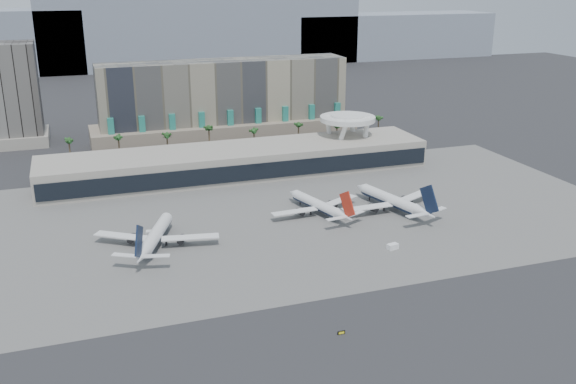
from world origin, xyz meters
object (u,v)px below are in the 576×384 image
object	(u,v)px
service_vehicle_b	(393,247)
service_vehicle_a	(154,234)
airliner_centre	(319,205)
airliner_left	(155,236)
airliner_right	(393,201)
taxiway_sign	(341,333)

from	to	relation	value
service_vehicle_b	service_vehicle_a	bearing A→B (deg)	141.26
service_vehicle_a	airliner_centre	bearing A→B (deg)	14.27
service_vehicle_a	airliner_left	bearing A→B (deg)	-81.02
service_vehicle_a	service_vehicle_b	bearing A→B (deg)	-14.47
airliner_left	airliner_right	world-z (taller)	airliner_right
airliner_right	taxiway_sign	bearing A→B (deg)	-139.57
airliner_right	taxiway_sign	size ratio (longest dim) A/B	21.51
airliner_centre	airliner_right	world-z (taller)	airliner_right
service_vehicle_a	service_vehicle_b	xyz separation A→B (m)	(71.81, -35.14, -0.28)
airliner_right	service_vehicle_a	xyz separation A→B (m)	(-88.72, 2.72, -2.66)
service_vehicle_b	airliner_left	bearing A→B (deg)	146.62
airliner_right	airliner_left	bearing A→B (deg)	169.26
service_vehicle_a	taxiway_sign	world-z (taller)	service_vehicle_a
airliner_centre	service_vehicle_a	world-z (taller)	airliner_centre
airliner_centre	service_vehicle_a	distance (m)	61.12
airliner_centre	service_vehicle_a	xyz separation A→B (m)	(-61.01, -2.84, -2.23)
airliner_left	service_vehicle_b	bearing A→B (deg)	1.27
airliner_right	taxiway_sign	world-z (taller)	airliner_right
airliner_left	service_vehicle_b	size ratio (longest dim) A/B	11.34
airliner_left	airliner_centre	bearing A→B (deg)	31.86
airliner_left	airliner_right	size ratio (longest dim) A/B	0.93
airliner_right	service_vehicle_b	bearing A→B (deg)	-131.58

